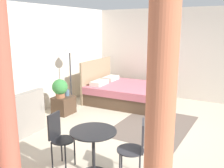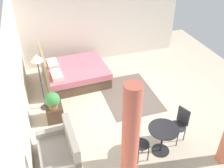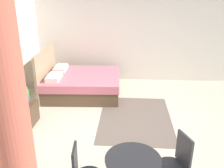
{
  "view_description": "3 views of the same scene",
  "coord_description": "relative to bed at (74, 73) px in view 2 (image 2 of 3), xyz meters",
  "views": [
    {
      "loc": [
        -4.87,
        -2.02,
        2.23
      ],
      "look_at": [
        0.29,
        0.96,
        0.86
      ],
      "focal_mm": 40.48,
      "sensor_mm": 36.0,
      "label": 1
    },
    {
      "loc": [
        -5.61,
        2.33,
        4.78
      ],
      "look_at": [
        -0.2,
        0.59,
        0.89
      ],
      "focal_mm": 41.09,
      "sensor_mm": 36.0,
      "label": 2
    },
    {
      "loc": [
        -4.43,
        0.03,
        2.62
      ],
      "look_at": [
        0.18,
        0.37,
        0.85
      ],
      "focal_mm": 38.64,
      "sensor_mm": 36.0,
      "label": 3
    }
  ],
  "objects": [
    {
      "name": "ground_plane",
      "position": [
        -1.59,
        -1.34,
        -0.32
      ],
      "size": [
        8.83,
        8.84,
        0.02
      ],
      "primitive_type": "cube",
      "color": "beige"
    },
    {
      "name": "wall_back",
      "position": [
        -1.59,
        1.58,
        1.08
      ],
      "size": [
        8.83,
        0.12,
        2.77
      ],
      "primitive_type": "cube",
      "color": "silver",
      "rests_on": "ground"
    },
    {
      "name": "wall_right",
      "position": [
        1.33,
        -1.34,
        1.08
      ],
      "size": [
        0.12,
        5.84,
        2.77
      ],
      "primitive_type": "cube",
      "color": "silver",
      "rests_on": "ground"
    },
    {
      "name": "area_rug",
      "position": [
        -1.28,
        -1.48,
        -0.3
      ],
      "size": [
        2.15,
        1.56,
        0.01
      ],
      "primitive_type": "cube",
      "color": "#66564C",
      "rests_on": "ground"
    },
    {
      "name": "bed",
      "position": [
        0.0,
        0.0,
        0.0
      ],
      "size": [
        1.82,
        2.07,
        1.23
      ],
      "color": "brown",
      "rests_on": "ground"
    },
    {
      "name": "couch",
      "position": [
        -3.22,
        0.91,
        -0.0
      ],
      "size": [
        1.25,
        0.84,
        0.91
      ],
      "color": "gray",
      "rests_on": "ground"
    },
    {
      "name": "nightstand",
      "position": [
        -1.67,
        0.85,
        -0.08
      ],
      "size": [
        0.5,
        0.44,
        0.45
      ],
      "color": "#473323",
      "rests_on": "ground"
    },
    {
      "name": "potted_plant",
      "position": [
        -1.77,
        0.86,
        0.41
      ],
      "size": [
        0.39,
        0.39,
        0.48
      ],
      "color": "#935B3D",
      "rests_on": "nightstand"
    },
    {
      "name": "vase",
      "position": [
        -1.55,
        0.84,
        0.23
      ],
      "size": [
        0.14,
        0.14,
        0.16
      ],
      "color": "slate",
      "rests_on": "nightstand"
    },
    {
      "name": "floor_lamp",
      "position": [
        -1.1,
        1.06,
        1.16
      ],
      "size": [
        0.33,
        0.33,
        1.74
      ],
      "color": "#2D2D33",
      "rests_on": "ground"
    },
    {
      "name": "balcony_table",
      "position": [
        -3.59,
        -1.39,
        0.2
      ],
      "size": [
        0.7,
        0.7,
        0.72
      ],
      "color": "black",
      "rests_on": "ground"
    },
    {
      "name": "cafe_chair_near_window",
      "position": [
        -3.35,
        -1.98,
        0.23
      ],
      "size": [
        0.53,
        0.53,
        0.9
      ],
      "color": "#2D2D33",
      "rests_on": "ground"
    },
    {
      "name": "cafe_chair_near_couch",
      "position": [
        -3.65,
        -0.76,
        0.23
      ],
      "size": [
        0.4,
        0.4,
        0.89
      ],
      "color": "black",
      "rests_on": "ground"
    },
    {
      "name": "curtain_right",
      "position": [
        -4.25,
        -0.3,
        0.98
      ],
      "size": [
        0.32,
        0.32,
        2.57
      ],
      "color": "#C15B47",
      "rests_on": "ground"
    }
  ]
}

